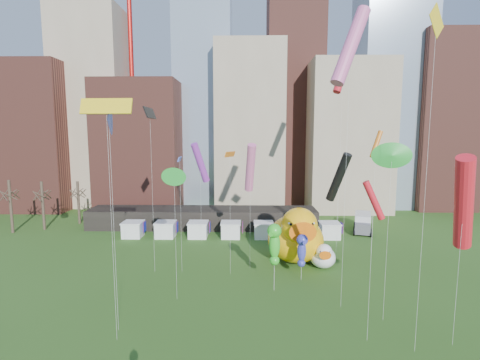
{
  "coord_description": "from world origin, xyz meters",
  "views": [
    {
      "loc": [
        3.35,
        -17.45,
        15.77
      ],
      "look_at": [
        2.83,
        11.66,
        12.0
      ],
      "focal_mm": 27.0,
      "sensor_mm": 36.0,
      "label": 1
    }
  ],
  "objects_px": {
    "big_duck": "(296,236)",
    "seahorse_purple": "(302,248)",
    "small_duck": "(323,256)",
    "seahorse_green": "(275,241)",
    "box_truck": "(363,222)"
  },
  "relations": [
    {
      "from": "seahorse_purple",
      "to": "small_duck",
      "type": "bearing_deg",
      "value": 43.75
    },
    {
      "from": "small_duck",
      "to": "seahorse_purple",
      "type": "height_order",
      "value": "seahorse_purple"
    },
    {
      "from": "big_duck",
      "to": "small_duck",
      "type": "distance_m",
      "value": 3.94
    },
    {
      "from": "seahorse_green",
      "to": "box_truck",
      "type": "bearing_deg",
      "value": 76.14
    },
    {
      "from": "box_truck",
      "to": "seahorse_green",
      "type": "bearing_deg",
      "value": -107.92
    },
    {
      "from": "seahorse_green",
      "to": "seahorse_purple",
      "type": "height_order",
      "value": "seahorse_green"
    },
    {
      "from": "small_duck",
      "to": "box_truck",
      "type": "height_order",
      "value": "small_duck"
    },
    {
      "from": "small_duck",
      "to": "seahorse_green",
      "type": "height_order",
      "value": "seahorse_green"
    },
    {
      "from": "big_duck",
      "to": "seahorse_purple",
      "type": "xyz_separation_m",
      "value": [
        -0.12,
        -5.46,
        0.29
      ]
    },
    {
      "from": "big_duck",
      "to": "box_truck",
      "type": "bearing_deg",
      "value": 46.96
    },
    {
      "from": "big_duck",
      "to": "small_duck",
      "type": "relative_size",
      "value": 2.24
    },
    {
      "from": "seahorse_purple",
      "to": "box_truck",
      "type": "height_order",
      "value": "seahorse_purple"
    },
    {
      "from": "big_duck",
      "to": "seahorse_green",
      "type": "height_order",
      "value": "big_duck"
    },
    {
      "from": "small_duck",
      "to": "seahorse_purple",
      "type": "distance_m",
      "value": 5.21
    },
    {
      "from": "small_duck",
      "to": "seahorse_green",
      "type": "xyz_separation_m",
      "value": [
        -6.2,
        -6.32,
        3.73
      ]
    }
  ]
}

